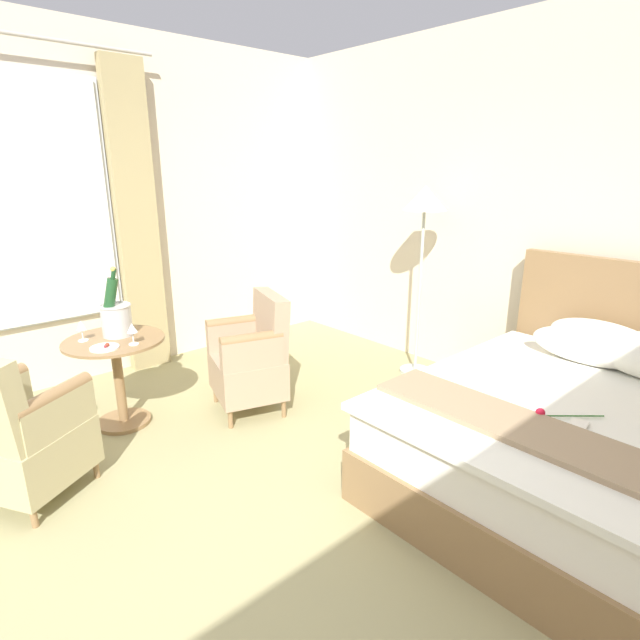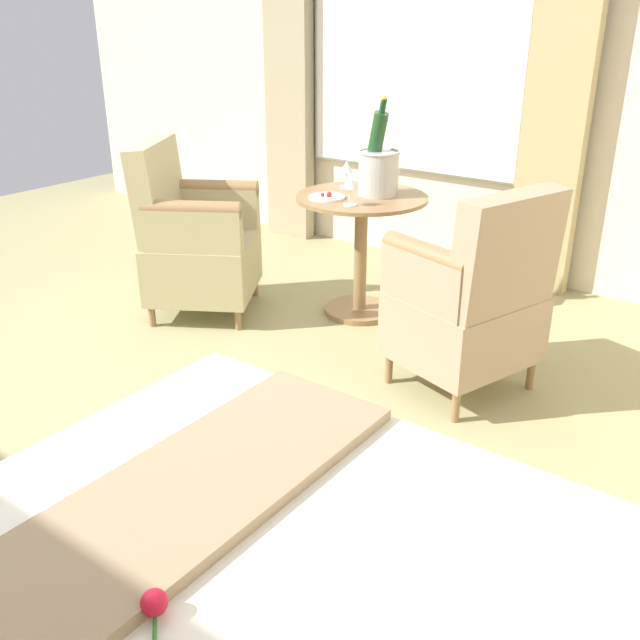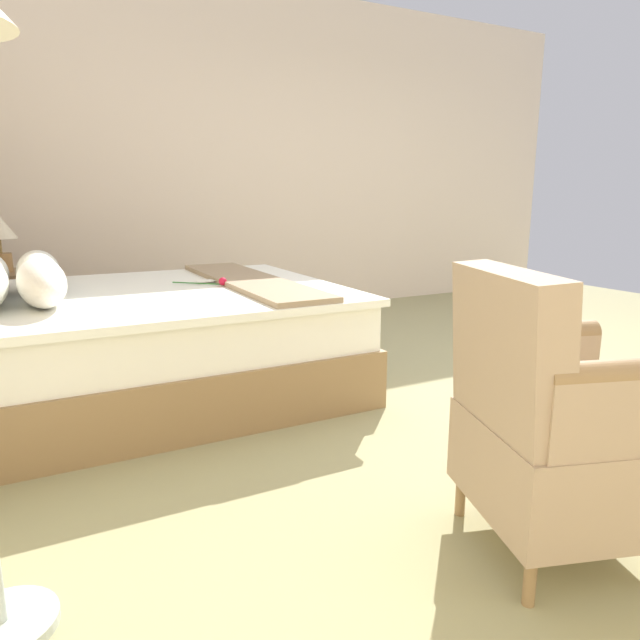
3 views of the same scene
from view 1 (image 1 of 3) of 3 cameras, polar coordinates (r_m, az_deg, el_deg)
ground_plane at (r=2.69m, az=-13.35°, el=-26.64°), size 7.65×7.65×0.00m
wall_headboard_side at (r=4.37m, az=24.43°, el=10.96°), size 5.68×0.12×2.98m
wall_window_side at (r=4.69m, az=-31.99°, el=10.16°), size 0.27×6.27×2.98m
bed at (r=3.34m, az=27.47°, el=-11.46°), size 1.76×2.10×1.23m
floor_lamp_brass at (r=4.44m, az=11.81°, el=11.68°), size 0.38×0.38×1.70m
side_table_round at (r=3.93m, az=-22.12°, el=-5.30°), size 0.70×0.70×0.67m
champagne_bucket at (r=3.88m, az=-22.33°, el=0.46°), size 0.22×0.22×0.51m
wine_glass_near_bucket at (r=3.87m, az=-25.62°, el=-0.71°), size 0.07×0.07×0.15m
wine_glass_near_edge at (r=3.65m, az=-20.68°, el=-1.00°), size 0.07×0.07×0.15m
snack_plate at (r=3.68m, az=-23.39°, el=-2.90°), size 0.19×0.19×0.04m
armchair_by_window at (r=3.90m, az=-7.81°, el=-4.28°), size 0.68×0.66×0.92m
armchair_facing_bed at (r=3.33m, az=-31.38°, el=-11.11°), size 0.78×0.78×0.94m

